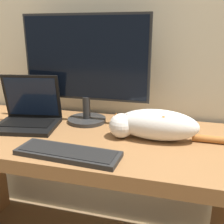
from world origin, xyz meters
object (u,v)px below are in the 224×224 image
monitor (85,65)px  external_keyboard (68,153)px  laptop (28,116)px  cat (153,124)px

monitor → external_keyboard: monitor is taller
laptop → monitor: bearing=17.4°
monitor → external_keyboard: (0.07, -0.39, -0.29)m
monitor → external_keyboard: size_ratio=1.55×
monitor → cat: size_ratio=1.25×
laptop → cat: (0.63, -0.01, 0.02)m
laptop → external_keyboard: 0.42m
laptop → cat: 0.63m
monitor → external_keyboard: bearing=-80.3°
laptop → cat: size_ratio=0.64×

